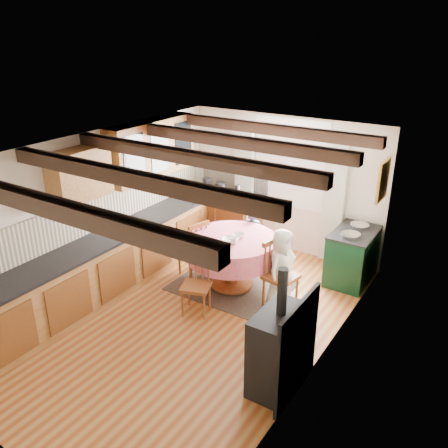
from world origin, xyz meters
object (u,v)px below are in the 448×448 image
Objects in this scene: chair_near at (196,284)px; cast_iron_stove at (280,330)px; aga_range at (352,256)px; cup at (234,241)px; dining_table at (232,263)px; child_far at (252,237)px; child_right at (281,267)px; chair_left at (193,247)px; chair_right at (281,274)px.

chair_near is 0.60× the size of cast_iron_stove.
cup reaches higher than aga_range.
cast_iron_stove is at bearing -44.96° from dining_table.
aga_range is at bearing -173.14° from child_far.
cup is at bearing -134.95° from aga_range.
child_far reaches higher than cup.
cast_iron_stove is (1.64, -0.71, 0.30)m from chair_near.
cup is (0.21, -0.93, 0.35)m from child_far.
aga_range is 2.81m from cast_iron_stove.
child_right reaches higher than aga_range.
cup reaches higher than dining_table.
chair_left is 0.97m from cup.
child_right is 0.78m from cup.
cup is at bearing 106.38° from chair_right.
chair_near is 0.95× the size of chair_left.
chair_left is at bearing 109.24° from chair_near.
chair_near is 0.89× the size of chair_right.
aga_range is 0.63× the size of cast_iron_stove.
child_right is (-0.76, 1.59, -0.17)m from cast_iron_stove.
child_right is (-0.04, 0.07, 0.07)m from chair_right.
chair_right is at bearing 6.69° from cup.
dining_table is at bearing 94.46° from chair_right.
aga_range is (1.49, 1.19, 0.02)m from dining_table.
child_right reaches higher than child_far.
child_right reaches higher than cup.
cup is at bearing 94.17° from child_far.
chair_left is 0.64× the size of cast_iron_stove.
chair_right reaches higher than chair_left.
chair_right is at bearing -149.63° from child_right.
child_far reaches higher than chair_near.
chair_near is 8.78× the size of cup.
chair_near reaches higher than dining_table.
child_far reaches higher than aga_range.
child_far is (0.66, 0.76, 0.05)m from chair_left.
chair_right is (0.91, 0.80, 0.06)m from chair_near.
chair_right is 0.68× the size of cast_iron_stove.
child_far is at bearing 155.39° from chair_left.
aga_range is at bearing 134.59° from chair_left.
aga_range is at bearing 34.76° from chair_near.
chair_near is at bearing 54.65° from chair_left.
aga_range is 9.14× the size of cup.
chair_near is 1.22m from chair_right.
chair_near is 1.65m from child_far.
cast_iron_stove is (1.60, -1.60, 0.33)m from dining_table.
cup is (0.17, 0.72, 0.43)m from chair_near.
chair_right is at bearing 115.53° from cast_iron_stove.
child_right reaches higher than dining_table.
dining_table is 1.35× the size of chair_right.
cast_iron_stove is at bearing -144.79° from chair_right.
cast_iron_stove is (2.34, -1.60, 0.27)m from chair_left.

